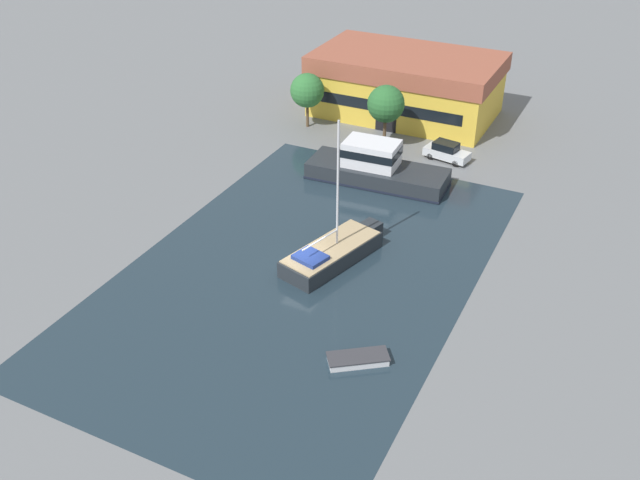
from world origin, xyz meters
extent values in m
plane|color=slate|center=(0.00, 0.00, 0.00)|extent=(440.00, 440.00, 0.00)
cube|color=#1E2D38|center=(0.00, 0.00, 0.00)|extent=(23.24, 37.37, 0.01)
cube|color=gold|center=(-3.96, 31.20, 2.28)|extent=(18.29, 10.82, 4.56)
cube|color=brown|center=(-3.96, 31.20, 5.46)|extent=(18.84, 11.14, 1.81)
cube|color=black|center=(-3.97, 25.78, 1.60)|extent=(2.19, 0.06, 3.19)
cube|color=black|center=(-3.97, 25.79, 2.51)|extent=(15.53, 0.07, 1.14)
cylinder|color=brown|center=(-2.65, 22.07, 1.57)|extent=(0.31, 0.31, 3.13)
sphere|color=#28602D|center=(-2.65, 22.07, 4.45)|extent=(3.50, 3.50, 3.50)
cylinder|color=brown|center=(-11.59, 23.41, 1.29)|extent=(0.29, 0.29, 2.58)
sphere|color=#2D6B33|center=(-11.59, 23.41, 3.86)|extent=(3.42, 3.42, 3.42)
cube|color=silver|center=(3.62, 22.07, 0.66)|extent=(4.44, 2.41, 0.75)
cube|color=black|center=(3.45, 22.10, 1.38)|extent=(2.41, 1.86, 0.70)
cube|color=black|center=(4.54, 21.91, 1.35)|extent=(0.28, 1.35, 0.56)
cylinder|color=black|center=(5.03, 22.58, 0.30)|extent=(0.63, 0.30, 0.60)
cylinder|color=black|center=(4.77, 21.10, 0.30)|extent=(0.63, 0.30, 0.60)
cylinder|color=black|center=(2.46, 23.04, 0.30)|extent=(0.63, 0.30, 0.60)
cylinder|color=black|center=(2.20, 21.55, 0.30)|extent=(0.63, 0.30, 0.60)
cube|color=#23282D|center=(1.34, 1.95, 0.62)|extent=(5.09, 8.63, 1.23)
cube|color=#23282D|center=(2.59, 6.44, 0.62)|extent=(1.63, 1.52, 1.23)
cube|color=tan|center=(1.34, 1.95, 1.28)|extent=(4.88, 8.28, 0.08)
cylinder|color=silver|center=(1.50, 2.54, 6.07)|extent=(0.16, 0.16, 9.49)
cylinder|color=silver|center=(1.01, 0.78, 2.42)|extent=(1.10, 3.55, 0.12)
cube|color=navy|center=(0.73, -0.20, 1.47)|extent=(2.51, 2.29, 0.30)
cube|color=#23282D|center=(-0.55, 15.25, 0.73)|extent=(12.41, 4.85, 1.45)
cube|color=black|center=(-0.55, 15.25, 0.15)|extent=(12.54, 4.94, 0.18)
cube|color=silver|center=(-1.16, 15.22, 2.55)|extent=(4.80, 3.26, 2.20)
cube|color=black|center=(-1.16, 15.22, 2.77)|extent=(4.89, 3.35, 0.70)
cube|color=silver|center=(7.46, -7.17, 0.22)|extent=(3.66, 3.15, 0.43)
cube|color=#333338|center=(7.46, -7.17, 0.47)|extent=(3.82, 3.29, 0.08)
camera|label=1|loc=(19.71, -37.13, 28.86)|focal=40.00mm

